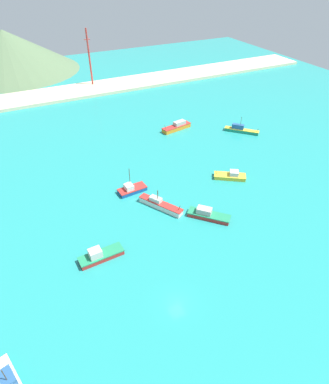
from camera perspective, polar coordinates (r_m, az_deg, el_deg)
name	(u,v)px	position (r m, az deg, el deg)	size (l,w,h in m)	color
ground	(117,205)	(78.81, -8.18, -2.22)	(260.00, 280.00, 0.50)	teal
fishing_boat_0	(231,176)	(88.01, 11.26, 2.74)	(8.35, 6.93, 2.19)	gold
fishing_boat_2	(177,127)	(111.64, 2.16, 11.13)	(10.68, 4.52, 2.94)	orange
fishing_boat_3	(241,130)	(112.56, 12.92, 10.38)	(8.98, 9.29, 5.24)	#198466
fishing_boat_5	(160,205)	(76.34, -0.75, -2.17)	(7.24, 10.69, 4.61)	silver
fishing_boat_6	(132,189)	(81.71, -5.66, 0.49)	(7.18, 3.58, 6.81)	#14478C
fishing_boat_9	(100,255)	(66.00, -10.99, -10.59)	(8.80, 3.24, 2.66)	red
fishing_boat_10	(208,215)	(74.27, 7.43, -3.86)	(8.41, 8.63, 2.37)	red
beach_strip	(51,95)	(146.73, -18.90, 15.38)	(247.00, 16.80, 1.20)	beige
hill_central	(7,51)	(185.92, -25.37, 20.98)	(64.60, 64.60, 18.65)	#56704C
radio_tower	(89,58)	(150.79, -12.73, 21.45)	(2.33, 1.86, 23.30)	#B7332D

